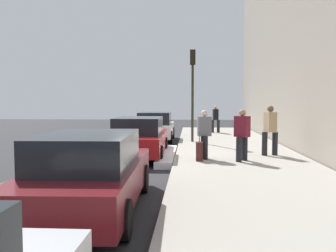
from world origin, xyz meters
TOP-DOWN VIEW (x-y plane):
  - ground_plane at (0.00, 0.00)m, footprint 56.00×56.00m
  - sidewalk at (0.00, -3.30)m, footprint 28.00×4.60m
  - lane_stripe_centre at (0.00, 3.20)m, footprint 28.00×0.14m
  - snow_bank_curb at (0.18, -0.70)m, footprint 4.48×0.56m
  - parked_car_maroon at (-6.47, 0.34)m, footprint 4.83×2.00m
  - parked_car_red at (0.16, 0.33)m, footprint 4.35×1.92m
  - parked_car_white at (6.03, 0.29)m, footprint 4.11×1.92m
  - pedestrian_grey_coat at (-0.74, -2.02)m, footprint 0.54×0.48m
  - pedestrian_burgundy_coat at (-1.16, -3.22)m, footprint 0.51×0.54m
  - pedestrian_black_coat at (9.71, -3.10)m, footprint 0.48×0.54m
  - pedestrian_tan_coat at (0.20, -4.41)m, footprint 0.54×0.58m
  - traffic_light_pole at (4.53, -1.65)m, footprint 0.35×0.26m
  - rolling_suitcase at (-1.17, -1.84)m, footprint 0.34×0.22m

SIDE VIEW (x-z plane):
  - ground_plane at x=0.00m, z-range 0.00..0.00m
  - lane_stripe_centre at x=0.00m, z-range 0.00..0.01m
  - sidewalk at x=0.00m, z-range 0.00..0.15m
  - snow_bank_curb at x=0.18m, z-range 0.00..0.22m
  - rolling_suitcase at x=-1.17m, z-range -0.03..0.95m
  - parked_car_white at x=6.03m, z-range 0.00..1.51m
  - parked_car_red at x=0.16m, z-range 0.00..1.51m
  - parked_car_maroon at x=-6.47m, z-range 0.00..1.52m
  - pedestrian_grey_coat at x=-0.74m, z-range 0.20..1.86m
  - pedestrian_black_coat at x=9.71m, z-range 0.21..1.87m
  - pedestrian_burgundy_coat at x=-1.16m, z-range 0.21..1.89m
  - pedestrian_tan_coat at x=0.20m, z-range 0.21..2.00m
  - traffic_light_pole at x=4.53m, z-range 0.92..5.29m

